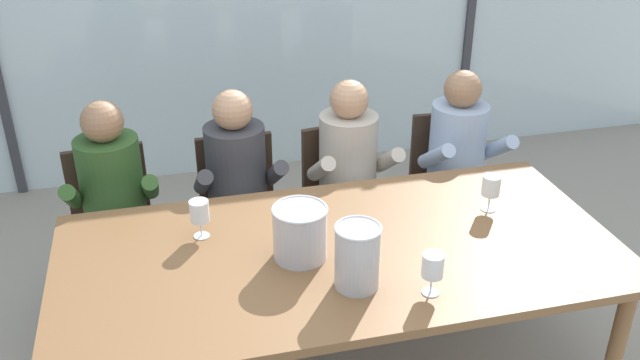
# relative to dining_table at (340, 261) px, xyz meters

# --- Properties ---
(ground) EXTENTS (14.00, 14.00, 0.00)m
(ground) POSITION_rel_dining_table_xyz_m (0.00, 1.00, -0.71)
(ground) COLOR #9E9384
(dining_table) EXTENTS (2.38, 1.15, 0.78)m
(dining_table) POSITION_rel_dining_table_xyz_m (0.00, 0.00, 0.00)
(dining_table) COLOR brown
(dining_table) RESTS_ON ground
(chair_near_curtain) EXTENTS (0.48, 0.48, 0.87)m
(chair_near_curtain) POSITION_rel_dining_table_xyz_m (-0.98, 0.99, -0.21)
(chair_near_curtain) COLOR #332319
(chair_near_curtain) RESTS_ON ground
(chair_left_of_center) EXTENTS (0.44, 0.44, 0.87)m
(chair_left_of_center) POSITION_rel_dining_table_xyz_m (-0.30, 0.98, -0.21)
(chair_left_of_center) COLOR #332319
(chair_left_of_center) RESTS_ON ground
(chair_center) EXTENTS (0.50, 0.50, 0.87)m
(chair_center) POSITION_rel_dining_table_xyz_m (0.30, 0.99, -0.21)
(chair_center) COLOR #332319
(chair_center) RESTS_ON ground
(chair_right_of_center) EXTENTS (0.48, 0.48, 0.87)m
(chair_right_of_center) POSITION_rel_dining_table_xyz_m (0.95, 1.00, -0.21)
(chair_right_of_center) COLOR #332319
(chair_right_of_center) RESTS_ON ground
(person_olive_shirt) EXTENTS (0.47, 0.62, 1.19)m
(person_olive_shirt) POSITION_rel_dining_table_xyz_m (-0.95, 0.85, -0.04)
(person_olive_shirt) COLOR #2D5123
(person_olive_shirt) RESTS_ON ground
(person_charcoal_jacket) EXTENTS (0.47, 0.62, 1.19)m
(person_charcoal_jacket) POSITION_rel_dining_table_xyz_m (-0.31, 0.85, -0.04)
(person_charcoal_jacket) COLOR #38383D
(person_charcoal_jacket) RESTS_ON ground
(person_beige_jumper) EXTENTS (0.47, 0.62, 1.19)m
(person_beige_jumper) POSITION_rel_dining_table_xyz_m (0.31, 0.85, -0.04)
(person_beige_jumper) COLOR #B7AD9E
(person_beige_jumper) RESTS_ON ground
(person_pale_blue_shirt) EXTENTS (0.48, 0.62, 1.19)m
(person_pale_blue_shirt) POSITION_rel_dining_table_xyz_m (0.96, 0.85, -0.04)
(person_pale_blue_shirt) COLOR #9EB2D1
(person_pale_blue_shirt) RESTS_ON ground
(ice_bucket_primary) EXTENTS (0.18, 0.18, 0.26)m
(ice_bucket_primary) POSITION_rel_dining_table_xyz_m (-0.01, -0.26, 0.20)
(ice_bucket_primary) COLOR #B7B7BC
(ice_bucket_primary) RESTS_ON dining_table
(ice_bucket_secondary) EXTENTS (0.23, 0.23, 0.23)m
(ice_bucket_secondary) POSITION_rel_dining_table_xyz_m (-0.18, -0.02, 0.18)
(ice_bucket_secondary) COLOR #B7B7BC
(ice_bucket_secondary) RESTS_ON dining_table
(wine_glass_by_left_taster) EXTENTS (0.08, 0.08, 0.17)m
(wine_glass_by_left_taster) POSITION_rel_dining_table_xyz_m (0.76, 0.15, 0.18)
(wine_glass_by_left_taster) COLOR silver
(wine_glass_by_left_taster) RESTS_ON dining_table
(wine_glass_near_bucket) EXTENTS (0.08, 0.08, 0.17)m
(wine_glass_near_bucket) POSITION_rel_dining_table_xyz_m (0.25, -0.38, 0.19)
(wine_glass_near_bucket) COLOR silver
(wine_glass_near_bucket) RESTS_ON dining_table
(wine_glass_center_pour) EXTENTS (0.08, 0.08, 0.17)m
(wine_glass_center_pour) POSITION_rel_dining_table_xyz_m (-0.56, 0.24, 0.18)
(wine_glass_center_pour) COLOR silver
(wine_glass_center_pour) RESTS_ON dining_table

